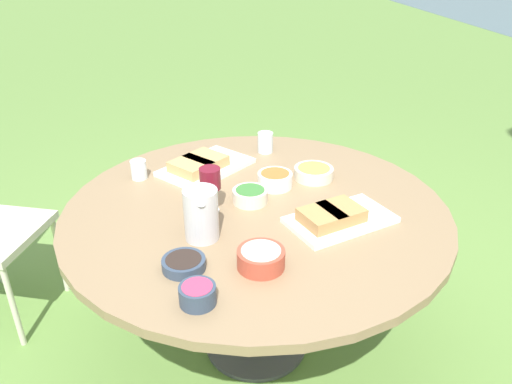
{
  "coord_description": "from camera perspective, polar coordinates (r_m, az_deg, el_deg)",
  "views": [
    {
      "loc": [
        1.67,
        -0.28,
        1.67
      ],
      "look_at": [
        0.0,
        0.0,
        0.78
      ],
      "focal_mm": 35.0,
      "sensor_mm": 36.0,
      "label": 1
    }
  ],
  "objects": [
    {
      "name": "bowl_dip_red",
      "position": [
        1.46,
        -6.7,
        -11.46
      ],
      "size": [
        0.11,
        0.11,
        0.06
      ],
      "color": "#334256",
      "rests_on": "dining_table"
    },
    {
      "name": "dining_table",
      "position": [
        1.98,
        0.0,
        -3.54
      ],
      "size": [
        1.49,
        1.49,
        0.72
      ],
      "color": "#4C4C51",
      "rests_on": "ground_plane"
    },
    {
      "name": "bowl_fries",
      "position": [
        2.16,
        6.61,
        2.25
      ],
      "size": [
        0.17,
        0.17,
        0.05
      ],
      "color": "beige",
      "rests_on": "dining_table"
    },
    {
      "name": "platter_charcuterie",
      "position": [
        2.22,
        -6.16,
        3.05
      ],
      "size": [
        0.45,
        0.47,
        0.07
      ],
      "color": "white",
      "rests_on": "dining_table"
    },
    {
      "name": "wine_glass",
      "position": [
        1.85,
        -5.27,
        1.38
      ],
      "size": [
        0.08,
        0.08,
        0.18
      ],
      "color": "silver",
      "rests_on": "dining_table"
    },
    {
      "name": "cup_water_far",
      "position": [
        2.2,
        -13.25,
        2.51
      ],
      "size": [
        0.07,
        0.07,
        0.08
      ],
      "color": "silver",
      "rests_on": "dining_table"
    },
    {
      "name": "cup_water_near",
      "position": [
        2.4,
        1.07,
        5.69
      ],
      "size": [
        0.07,
        0.07,
        0.1
      ],
      "color": "silver",
      "rests_on": "dining_table"
    },
    {
      "name": "bowl_dip_cream",
      "position": [
        1.58,
        0.57,
        -7.5
      ],
      "size": [
        0.15,
        0.15,
        0.06
      ],
      "color": "#B74733",
      "rests_on": "dining_table"
    },
    {
      "name": "bowl_roasted_veg",
      "position": [
        2.07,
        2.18,
        1.5
      ],
      "size": [
        0.14,
        0.14,
        0.06
      ],
      "color": "white",
      "rests_on": "dining_table"
    },
    {
      "name": "platter_bread_main",
      "position": [
        1.83,
        9.11,
        -2.88
      ],
      "size": [
        0.33,
        0.43,
        0.07
      ],
      "color": "white",
      "rests_on": "dining_table"
    },
    {
      "name": "water_pitcher",
      "position": [
        1.71,
        -6.29,
        -2.55
      ],
      "size": [
        0.13,
        0.12,
        0.19
      ],
      "color": "silver",
      "rests_on": "dining_table"
    },
    {
      "name": "bowl_olives",
      "position": [
        1.6,
        -8.26,
        -8.05
      ],
      "size": [
        0.14,
        0.14,
        0.04
      ],
      "color": "#334256",
      "rests_on": "dining_table"
    },
    {
      "name": "bowl_salad",
      "position": [
        1.95,
        -0.67,
        -0.35
      ],
      "size": [
        0.14,
        0.14,
        0.05
      ],
      "color": "beige",
      "rests_on": "dining_table"
    },
    {
      "name": "ground_plane",
      "position": [
        2.37,
        0.0,
        -16.85
      ],
      "size": [
        40.0,
        40.0,
        0.0
      ],
      "primitive_type": "plane",
      "color": "#668E42"
    }
  ]
}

